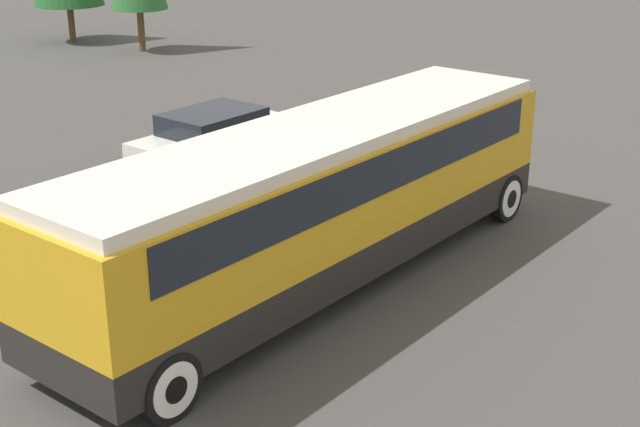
{
  "coord_description": "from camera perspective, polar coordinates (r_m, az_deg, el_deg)",
  "views": [
    {
      "loc": [
        -11.44,
        -9.18,
        6.93
      ],
      "look_at": [
        0.0,
        0.0,
        1.31
      ],
      "focal_mm": 50.0,
      "sensor_mm": 36.0,
      "label": 1
    }
  ],
  "objects": [
    {
      "name": "parked_car_mid",
      "position": [
        22.56,
        -6.6,
        4.85
      ],
      "size": [
        4.59,
        1.96,
        1.43
      ],
      "color": "silver",
      "rests_on": "ground_plane"
    },
    {
      "name": "ground_plane",
      "position": [
        16.22,
        0.0,
        -4.32
      ],
      "size": [
        120.0,
        120.0,
        0.0
      ],
      "primitive_type": "plane",
      "color": "#423F3D"
    },
    {
      "name": "tour_bus",
      "position": [
        15.62,
        0.22,
        1.63
      ],
      "size": [
        11.32,
        2.64,
        2.91
      ],
      "color": "black",
      "rests_on": "ground_plane"
    }
  ]
}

